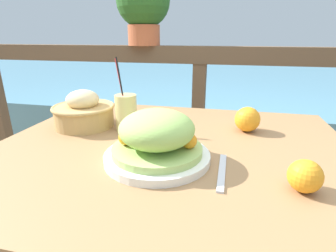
% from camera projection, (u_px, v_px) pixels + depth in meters
% --- Properties ---
extents(patio_table, '(1.04, 0.87, 0.76)m').
position_uv_depth(patio_table, '(170.00, 177.00, 0.80)').
color(patio_table, '#997047').
rests_on(patio_table, ground_plane).
extents(railing_fence, '(2.80, 0.08, 1.01)m').
position_uv_depth(railing_fence, '(199.00, 93.00, 1.46)').
color(railing_fence, brown).
rests_on(railing_fence, ground_plane).
extents(sea_backdrop, '(12.00, 4.00, 0.48)m').
position_uv_depth(sea_backdrop, '(216.00, 93.00, 3.93)').
color(sea_backdrop, '#568EA8').
rests_on(sea_backdrop, ground_plane).
extents(salad_plate, '(0.27, 0.27, 0.13)m').
position_uv_depth(salad_plate, '(157.00, 139.00, 0.66)').
color(salad_plate, white).
rests_on(salad_plate, patio_table).
extents(drink_glass, '(0.08, 0.07, 0.24)m').
position_uv_depth(drink_glass, '(126.00, 112.00, 0.88)').
color(drink_glass, '#DBCC7F').
rests_on(drink_glass, patio_table).
extents(bread_basket, '(0.22, 0.22, 0.13)m').
position_uv_depth(bread_basket, '(84.00, 112.00, 0.92)').
color(bread_basket, tan).
rests_on(bread_basket, patio_table).
extents(potted_plant, '(0.28, 0.28, 0.37)m').
position_uv_depth(potted_plant, '(143.00, 5.00, 1.37)').
color(potted_plant, '#B75B38').
rests_on(potted_plant, railing_fence).
extents(fork, '(0.02, 0.18, 0.00)m').
position_uv_depth(fork, '(222.00, 171.00, 0.62)').
color(fork, silver).
rests_on(fork, patio_table).
extents(orange_near_basket, '(0.08, 0.08, 0.08)m').
position_uv_depth(orange_near_basket, '(247.00, 119.00, 0.87)').
color(orange_near_basket, orange).
rests_on(orange_near_basket, patio_table).
extents(orange_near_glass, '(0.07, 0.07, 0.07)m').
position_uv_depth(orange_near_glass, '(305.00, 176.00, 0.54)').
color(orange_near_glass, orange).
rests_on(orange_near_glass, patio_table).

